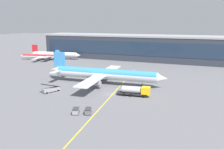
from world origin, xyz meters
TOP-DOWN VIEW (x-y plane):
  - ground_plane at (0.00, 0.00)m, footprint 700.00×700.00m
  - apron_lead_in_line at (-0.12, 2.00)m, footprint 8.00×79.66m
  - terminal_building at (18.68, 75.26)m, footprint 189.83×22.27m
  - main_airliner at (-7.63, 11.06)m, footprint 47.76×38.07m
  - fuel_tanker at (7.69, 1.03)m, footprint 11.01×3.69m
  - belt_loader at (-20.55, -5.21)m, footprint 4.27×6.81m
  - baggage_cart_0 at (-2.97, -18.93)m, footprint 2.38×3.02m
  - baggage_cart_1 at (0.03, -17.80)m, footprint 2.38×3.02m
  - commuter_jet_far at (-62.15, 56.62)m, footprint 35.36×28.22m
  - commuter_jet_near at (-68.53, 50.15)m, footprint 27.80×22.47m

SIDE VIEW (x-z plane):
  - ground_plane at x=0.00m, z-range 0.00..0.00m
  - apron_lead_in_line at x=-0.12m, z-range 0.00..0.01m
  - baggage_cart_0 at x=-2.97m, z-range 0.04..1.52m
  - baggage_cart_1 at x=0.03m, z-range 0.04..1.52m
  - belt_loader at x=-20.55m, z-range -0.75..2.73m
  - fuel_tanker at x=7.69m, z-range 0.12..3.37m
  - commuter_jet_near at x=-68.53m, z-range -0.92..5.58m
  - commuter_jet_far at x=-62.15m, z-range -1.48..7.47m
  - main_airliner at x=-7.63m, z-range -1.82..9.81m
  - terminal_building at x=18.68m, z-range 0.02..15.61m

